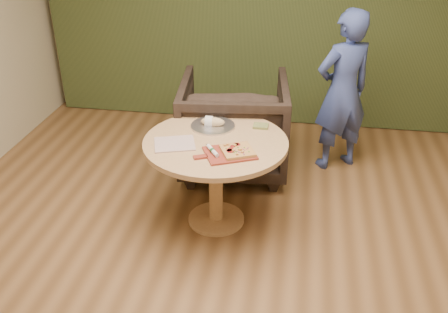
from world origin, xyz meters
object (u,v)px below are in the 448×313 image
person_standing (342,92)px  flatbread_pizza (237,151)px  pedestal_table (216,157)px  bread_roll (212,122)px  serving_tray (213,126)px  cutlery_roll (213,151)px  pizza_paddle (228,153)px  armchair (234,121)px

person_standing → flatbread_pizza: bearing=28.3°
flatbread_pizza → person_standing: (0.81, 1.31, -0.00)m
pedestal_table → bread_roll: bread_roll is taller
pedestal_table → serving_tray: (-0.07, 0.24, 0.15)m
flatbread_pizza → cutlery_roll: bearing=-169.2°
pizza_paddle → armchair: size_ratio=0.47×
flatbread_pizza → cutlery_roll: flatbread_pizza is taller
cutlery_roll → person_standing: size_ratio=0.12×
cutlery_roll → armchair: (-0.01, 1.12, -0.27)m
pedestal_table → bread_roll: (-0.07, 0.24, 0.18)m
pedestal_table → serving_tray: size_ratio=3.13×
cutlery_roll → person_standing: person_standing is taller
pizza_paddle → person_standing: 1.59m
pedestal_table → bread_roll: 0.31m
pizza_paddle → serving_tray: 0.48m
person_standing → cutlery_roll: bearing=23.8°
bread_roll → armchair: (0.09, 0.66, -0.29)m
bread_roll → armchair: armchair is taller
bread_roll → person_standing: 1.39m
cutlery_roll → armchair: bearing=57.0°
cutlery_roll → person_standing: bearing=20.7°
armchair → person_standing: (0.99, 0.23, 0.27)m
bread_roll → person_standing: bearing=39.6°
pedestal_table → person_standing: size_ratio=0.72×
flatbread_pizza → serving_tray: bearing=121.3°
flatbread_pizza → bread_roll: bread_roll is taller
serving_tray → flatbread_pizza: bearing=-58.7°
pizza_paddle → flatbread_pizza: bearing=-10.8°
pedestal_table → armchair: 0.91m
cutlery_roll → serving_tray: bearing=67.0°
bread_roll → person_standing: size_ratio=0.13×
flatbread_pizza → cutlery_roll: 0.18m
pizza_paddle → bread_roll: size_ratio=2.45×
pizza_paddle → serving_tray: bearing=89.4°
person_standing → armchair: bearing=-17.2°
bread_roll → person_standing: (1.07, 0.89, -0.02)m
pedestal_table → armchair: bearing=89.3°
pedestal_table → armchair: (0.01, 0.90, -0.10)m
pizza_paddle → flatbread_pizza: flatbread_pizza is taller
pedestal_table → armchair: size_ratio=1.10×
pedestal_table → person_standing: person_standing is taller
pizza_paddle → cutlery_roll: 0.12m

